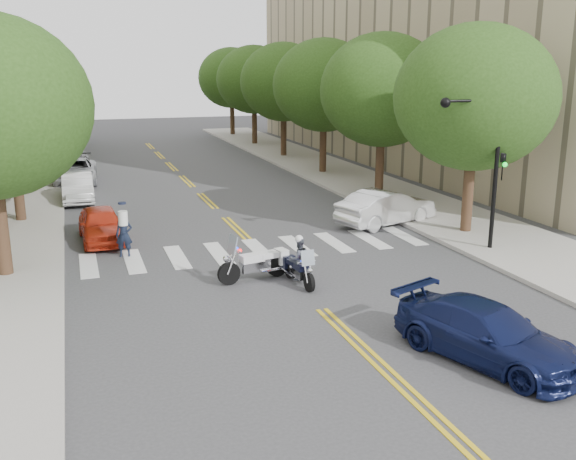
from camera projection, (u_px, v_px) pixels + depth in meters
name	position (u px, v px, depth m)	size (l,w,h in m)	color
ground	(322.00, 310.00, 18.41)	(140.00, 140.00, 0.00)	#38383A
sidewalk_left	(17.00, 190.00, 35.61)	(5.00, 60.00, 0.15)	#9E9991
sidewalk_right	(333.00, 172.00, 41.52)	(5.00, 60.00, 0.15)	#9E9991
building_right	(520.00, 6.00, 47.57)	(26.00, 44.00, 22.00)	tan
tree_l_1	(8.00, 95.00, 27.12)	(6.40, 6.40, 8.45)	#382316
tree_l_2	(20.00, 89.00, 34.45)	(6.40, 6.40, 8.45)	#382316
tree_l_3	(28.00, 84.00, 41.79)	(6.40, 6.40, 8.45)	#382316
tree_l_4	(33.00, 81.00, 49.12)	(6.40, 6.40, 8.45)	#382316
tree_l_5	(37.00, 79.00, 56.46)	(6.40, 6.40, 8.45)	#382316
tree_r_0	(475.00, 98.00, 25.26)	(6.40, 6.40, 8.45)	#382316
tree_r_1	(382.00, 90.00, 32.59)	(6.40, 6.40, 8.45)	#382316
tree_r_2	(324.00, 85.00, 39.93)	(6.40, 6.40, 8.45)	#382316
tree_r_3	(283.00, 82.00, 47.26)	(6.40, 6.40, 8.45)	#382316
tree_r_4	(254.00, 80.00, 54.59)	(6.40, 6.40, 8.45)	#382316
tree_r_5	(231.00, 78.00, 61.93)	(6.40, 6.40, 8.45)	#382316
traffic_signal_pole	(486.00, 153.00, 23.09)	(2.82, 0.42, 6.00)	black
motorcycle_police	(298.00, 262.00, 20.40)	(0.72, 2.02, 1.63)	black
motorcycle_parked	(260.00, 263.00, 20.89)	(2.49, 0.89, 1.62)	black
officer_standing	(124.00, 235.00, 23.31)	(0.60, 0.39, 1.64)	black
convertible	(386.00, 207.00, 28.00)	(1.64, 4.72, 1.55)	white
sedan_blue	(487.00, 333.00, 15.13)	(1.91, 4.69, 1.36)	#0F163F
parked_car_a	(101.00, 224.00, 25.36)	(1.63, 4.05, 1.38)	red
parked_car_b	(77.00, 188.00, 32.78)	(1.50, 4.31, 1.42)	silver
parked_car_c	(76.00, 171.00, 37.82)	(2.37, 5.14, 1.43)	#B2B4BA
parked_car_d	(75.00, 169.00, 38.74)	(1.98, 4.87, 1.41)	black
parked_car_e	(77.00, 159.00, 43.40)	(1.49, 3.70, 1.26)	#939398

